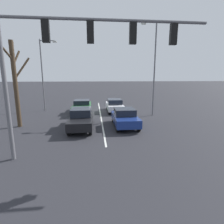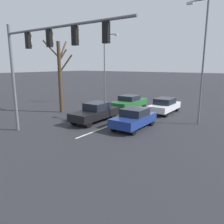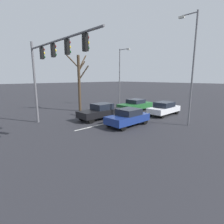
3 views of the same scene
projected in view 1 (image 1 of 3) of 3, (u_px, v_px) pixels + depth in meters
The scene contains 10 objects.
ground_plane at pixel (100, 110), 21.15m from camera, with size 240.00×240.00×0.00m, color #28282D.
lane_stripe_left_divider at pixel (101, 115), 18.58m from camera, with size 0.12×17.27×0.01m, color silver.
car_navy_leftlane_front at pixel (125, 117), 14.33m from camera, with size 1.84×4.01×1.47m.
car_black_midlane_front at pixel (81, 118), 13.81m from camera, with size 1.75×4.51×1.55m.
car_darkgreen_midlane_second at pixel (82, 106), 19.59m from camera, with size 1.90×4.79×1.46m.
car_white_leftlane_second at pixel (115, 105), 20.37m from camera, with size 1.77×4.26×1.45m.
traffic_signal_gantry at pixel (74, 49), 8.00m from camera, with size 9.56×0.37×7.14m.
street_lamp_right_shoulder at pixel (44, 71), 20.19m from camera, with size 1.92×0.24×8.14m.
street_lamp_left_shoulder at pixel (153, 65), 17.49m from camera, with size 1.57×0.24×9.25m.
bare_tree_near at pixel (15, 80), 13.66m from camera, with size 1.70×2.84×6.85m.
Camera 1 is at (0.64, 20.80, 4.06)m, focal length 28.00 mm.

